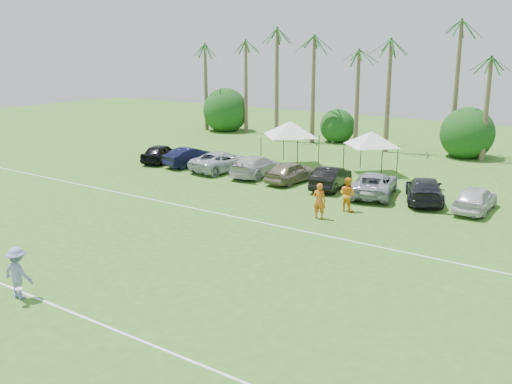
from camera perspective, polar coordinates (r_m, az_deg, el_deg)
The scene contains 26 objects.
field_lines at distance 26.23m, azimuth -11.51°, elevation -5.27°, with size 80.00×12.10×0.01m.
palm_tree_0 at distance 61.69m, azimuth -5.72°, elevation 13.18°, with size 2.40×2.40×8.90m.
palm_tree_1 at distance 58.55m, azimuth -1.91°, elevation 14.03°, with size 2.40×2.40×9.90m.
palm_tree_2 at distance 55.69m, azimuth 2.34°, elevation 14.89°, with size 2.40×2.40×10.90m.
palm_tree_3 at distance 53.64m, azimuth 6.08°, elevation 15.76°, with size 2.40×2.40×11.90m.
palm_tree_4 at distance 51.81m, azimuth 9.97°, elevation 12.82°, with size 2.40×2.40×8.90m.
palm_tree_5 at distance 50.21m, azimuth 14.25°, elevation 13.56°, with size 2.40×2.40×9.90m.
palm_tree_6 at distance 48.91m, azimuth 18.82°, elevation 14.24°, with size 2.40×2.40×10.90m.
palm_tree_7 at distance 47.92m, azimuth 23.63°, elevation 14.86°, with size 2.40×2.40×11.90m.
bush_tree_0 at distance 60.95m, azimuth -2.81°, elevation 7.86°, with size 4.00×4.00×4.00m.
bush_tree_1 at distance 54.01m, azimuth 8.24°, elevation 6.89°, with size 4.00×4.00×4.00m.
bush_tree_2 at distance 49.81m, azimuth 20.67°, elevation 5.49°, with size 4.00×4.00×4.00m.
sideline_player_a at distance 29.58m, azimuth 6.35°, elevation -0.89°, with size 0.69×0.45×1.90m, color #CD6116.
sideline_player_b at distance 31.17m, azimuth 9.13°, elevation -0.23°, with size 0.91×0.71×1.87m, color orange.
canopy_tent_left at distance 42.41m, azimuth 3.48°, elevation 7.10°, with size 4.81×4.81×3.90m.
canopy_tent_right at distance 40.25m, azimuth 11.54°, elevation 5.96°, with size 4.33×4.33×3.51m.
frisbee_player at distance 21.94m, azimuth -22.72°, elevation -7.48°, with size 1.37×0.95×1.89m.
parked_car_0 at distance 44.54m, azimuth -9.49°, elevation 3.85°, with size 1.68×4.16×1.42m, color black.
parked_car_1 at distance 42.73m, azimuth -6.45°, elevation 3.51°, with size 1.50×4.31×1.42m, color black.
parked_car_2 at distance 40.88m, azimuth -3.35°, elevation 3.09°, with size 2.35×5.11×1.42m, color silver.
parked_car_3 at distance 39.23m, azimuth 0.09°, elevation 2.63°, with size 1.99×4.89×1.42m, color silver.
parked_car_4 at distance 37.42m, azimuth 3.51°, elevation 2.03°, with size 1.68×4.16×1.42m, color #7C705B.
parked_car_5 at distance 36.04m, azimuth 7.51°, elevation 1.45°, with size 1.50×4.31×1.42m, color black.
parked_car_6 at distance 34.74m, azimuth 11.72°, elevation 0.78°, with size 2.35×5.11×1.42m, color #979BA5.
parked_car_7 at distance 34.09m, azimuth 16.49°, elevation 0.23°, with size 1.99×4.89×1.42m, color black.
parked_car_8 at distance 33.01m, azimuth 21.10°, elevation -0.61°, with size 1.68×4.16×1.42m, color silver.
Camera 1 is at (18.16, -8.81, 8.69)m, focal length 40.00 mm.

